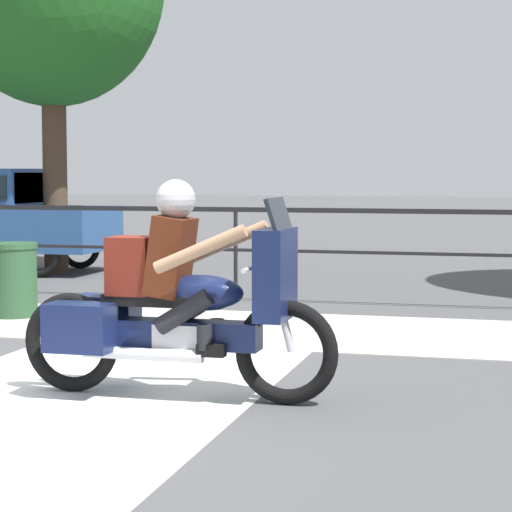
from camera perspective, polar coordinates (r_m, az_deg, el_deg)
The scene contains 6 objects.
ground_plane at distance 7.64m, azimuth -12.50°, elevation -7.73°, with size 120.00×120.00×0.00m, color #4C4C4F.
sidewalk_band at distance 10.72m, azimuth -4.17°, elevation -3.98°, with size 44.00×2.40×0.01m, color #B7B2A8.
crosswalk_band at distance 7.33m, azimuth -10.95°, elevation -8.22°, with size 2.64×6.00×0.01m, color silver.
fence_railing at distance 12.58m, azimuth -1.17°, elevation 1.64°, with size 36.00×0.05×1.20m.
motorcycle at distance 7.26m, azimuth -4.69°, elevation -2.66°, with size 2.40×0.76×1.59m.
trash_bin at distance 11.62m, azimuth -13.67°, elevation -1.33°, with size 0.55×0.55×0.85m.
Camera 1 is at (3.43, -6.63, 1.65)m, focal length 70.00 mm.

